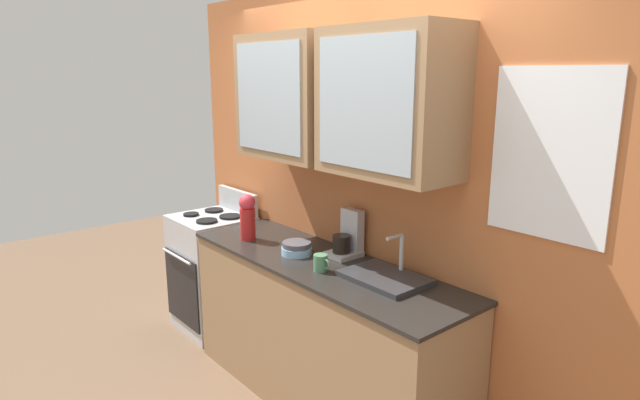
{
  "coord_description": "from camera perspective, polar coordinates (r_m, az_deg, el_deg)",
  "views": [
    {
      "loc": [
        2.35,
        -1.97,
        2.04
      ],
      "look_at": [
        -0.01,
        0.0,
        1.32
      ],
      "focal_mm": 30.19,
      "sensor_mm": 36.0,
      "label": 1
    }
  ],
  "objects": [
    {
      "name": "ground_plane",
      "position": [
        3.68,
        0.06,
        -20.34
      ],
      "size": [
        10.0,
        10.0,
        0.0
      ],
      "primitive_type": "plane",
      "color": "brown"
    },
    {
      "name": "back_wall_unit",
      "position": [
        3.29,
        3.77,
        3.66
      ],
      "size": [
        3.6,
        0.48,
        2.59
      ],
      "color": "#B76638",
      "rests_on": "ground_plane"
    },
    {
      "name": "counter",
      "position": [
        3.45,
        0.06,
        -13.85
      ],
      "size": [
        2.03,
        0.61,
        0.94
      ],
      "color": "#93704C",
      "rests_on": "ground_plane"
    },
    {
      "name": "stove_range",
      "position": [
        4.48,
        -11.26,
        -7.41
      ],
      "size": [
        0.57,
        0.59,
        1.12
      ],
      "color": "silver",
      "rests_on": "ground_plane"
    },
    {
      "name": "sink_faucet",
      "position": [
        2.99,
        6.92,
        -8.06
      ],
      "size": [
        0.46,
        0.32,
        0.24
      ],
      "color": "#2D2D30",
      "rests_on": "counter"
    },
    {
      "name": "bowl_stack",
      "position": [
        3.37,
        -2.49,
        -5.13
      ],
      "size": [
        0.19,
        0.19,
        0.08
      ],
      "color": "#8CB7E0",
      "rests_on": "counter"
    },
    {
      "name": "vase",
      "position": [
        3.66,
        -7.69,
        -1.7
      ],
      "size": [
        0.11,
        0.11,
        0.32
      ],
      "color": "#B21E1E",
      "rests_on": "counter"
    },
    {
      "name": "cup_near_sink",
      "position": [
        3.09,
        0.08,
        -6.69
      ],
      "size": [
        0.12,
        0.08,
        0.1
      ],
      "color": "#4C7F59",
      "rests_on": "counter"
    },
    {
      "name": "coffee_maker",
      "position": [
        3.34,
        2.92,
        -4.12
      ],
      "size": [
        0.17,
        0.2,
        0.29
      ],
      "color": "#B7B7BC",
      "rests_on": "counter"
    }
  ]
}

